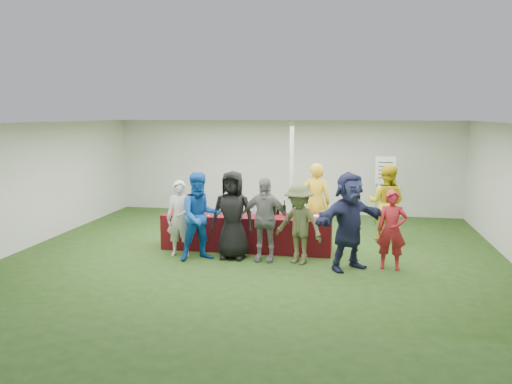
% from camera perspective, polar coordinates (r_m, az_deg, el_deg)
% --- Properties ---
extents(ground, '(60.00, 60.00, 0.00)m').
position_cam_1_polar(ground, '(10.93, 0.65, -6.36)').
color(ground, '#284719').
rests_on(ground, ground).
extents(tent, '(10.00, 10.00, 10.00)m').
position_cam_1_polar(tent, '(11.76, 4.07, 1.42)').
color(tent, white).
rests_on(tent, ground).
extents(serving_table, '(3.60, 0.80, 0.75)m').
position_cam_1_polar(serving_table, '(10.72, -1.05, -4.60)').
color(serving_table, '#5D0C12').
rests_on(serving_table, ground).
extents(wine_bottles, '(0.80, 0.15, 0.32)m').
position_cam_1_polar(wine_bottles, '(10.64, 2.29, -1.96)').
color(wine_bottles, black).
rests_on(wine_bottles, serving_table).
extents(wine_glasses, '(1.08, 0.11, 0.16)m').
position_cam_1_polar(wine_glasses, '(10.58, -6.09, -2.13)').
color(wine_glasses, silver).
rests_on(wine_glasses, serving_table).
extents(water_bottle, '(0.07, 0.07, 0.23)m').
position_cam_1_polar(water_bottle, '(10.67, -0.24, -2.03)').
color(water_bottle, silver).
rests_on(water_bottle, serving_table).
extents(bar_towel, '(0.25, 0.18, 0.03)m').
position_cam_1_polar(bar_towel, '(10.49, 7.28, -2.78)').
color(bar_towel, white).
rests_on(bar_towel, serving_table).
extents(dump_bucket, '(0.27, 0.27, 0.18)m').
position_cam_1_polar(dump_bucket, '(10.20, 7.91, -2.70)').
color(dump_bucket, slate).
rests_on(dump_bucket, serving_table).
extents(wine_list_sign, '(0.50, 0.03, 1.80)m').
position_cam_1_polar(wine_list_sign, '(13.26, 14.54, 1.85)').
color(wine_list_sign, slate).
rests_on(wine_list_sign, ground).
extents(staff_pourer, '(0.66, 0.43, 1.80)m').
position_cam_1_polar(staff_pourer, '(11.33, 6.85, -1.22)').
color(staff_pourer, yellow).
rests_on(staff_pourer, ground).
extents(staff_back, '(1.00, 0.88, 1.75)m').
position_cam_1_polar(staff_back, '(11.70, 14.67, -1.24)').
color(staff_back, gold).
rests_on(staff_back, ground).
extents(customer_0, '(0.58, 0.40, 1.55)m').
position_cam_1_polar(customer_0, '(10.28, -8.67, -2.99)').
color(customer_0, beige).
rests_on(customer_0, ground).
extents(customer_1, '(1.07, 1.01, 1.75)m').
position_cam_1_polar(customer_1, '(9.91, -6.36, -2.79)').
color(customer_1, '#124EB2').
rests_on(customer_1, ground).
extents(customer_2, '(0.88, 0.58, 1.77)m').
position_cam_1_polar(customer_2, '(9.96, -2.69, -2.64)').
color(customer_2, black).
rests_on(customer_2, ground).
extents(customer_3, '(0.99, 0.45, 1.66)m').
position_cam_1_polar(customer_3, '(9.80, 0.93, -3.14)').
color(customer_3, slate).
rests_on(customer_3, ground).
extents(customer_4, '(1.16, 0.96, 1.56)m').
position_cam_1_polar(customer_4, '(9.66, 4.93, -3.68)').
color(customer_4, '#474D2B').
rests_on(customer_4, ground).
extents(customer_5, '(1.67, 1.49, 1.84)m').
position_cam_1_polar(customer_5, '(9.39, 10.60, -3.28)').
color(customer_5, '#1E2244').
rests_on(customer_5, ground).
extents(customer_6, '(0.57, 0.40, 1.49)m').
position_cam_1_polar(customer_6, '(9.63, 15.26, -4.21)').
color(customer_6, maroon).
rests_on(customer_6, ground).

